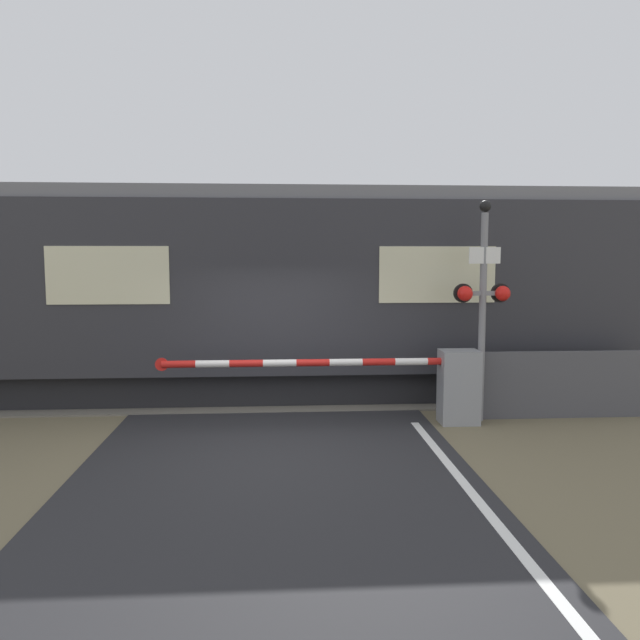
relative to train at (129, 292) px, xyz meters
The scene contains 6 objects.
ground_plane 4.78m from the train, 51.08° to the right, with size 80.00×80.00×0.00m, color #6B6047.
track_bed 3.36m from the train, ahead, with size 36.00×3.20×0.13m.
train is the anchor object (origin of this frame).
crossing_barrier 5.93m from the train, 24.36° to the right, with size 5.01×0.44×1.17m.
signal_post 6.42m from the train, 20.50° to the right, with size 0.90×0.26×3.49m.
roadside_fence 7.97m from the train, 16.08° to the right, with size 3.31×0.06×1.10m.
Camera 1 is at (0.06, -8.47, 2.64)m, focal length 35.00 mm.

